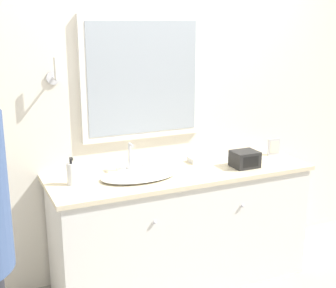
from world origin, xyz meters
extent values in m
cube|color=silver|center=(0.00, 0.68, 1.27)|extent=(8.00, 0.06, 2.55)
cube|color=white|center=(-0.16, 0.63, 1.47)|extent=(0.90, 0.04, 0.87)
cube|color=#9EA8B2|center=(-0.16, 0.61, 1.47)|extent=(0.81, 0.01, 0.78)
cylinder|color=silver|center=(-0.78, 0.64, 1.50)|extent=(0.09, 0.01, 0.09)
cylinder|color=silver|center=(-0.78, 0.59, 1.50)|extent=(0.02, 0.10, 0.02)
cylinder|color=white|center=(-0.78, 0.54, 1.57)|extent=(0.02, 0.02, 0.14)
cube|color=silver|center=(0.00, 0.34, 0.41)|extent=(1.80, 0.58, 0.82)
cube|color=beige|center=(0.00, 0.34, 0.83)|extent=(1.85, 0.62, 0.03)
sphere|color=silver|center=(-0.32, 0.03, 0.64)|extent=(0.02, 0.02, 0.02)
sphere|color=silver|center=(0.32, 0.03, 0.64)|extent=(0.02, 0.02, 0.02)
ellipsoid|color=white|center=(-0.32, 0.31, 0.86)|extent=(0.52, 0.31, 0.03)
cylinder|color=silver|center=(-0.32, 0.48, 0.86)|extent=(0.06, 0.06, 0.03)
cylinder|color=silver|center=(-0.32, 0.48, 0.96)|extent=(0.02, 0.02, 0.16)
cylinder|color=silver|center=(-0.32, 0.44, 1.04)|extent=(0.02, 0.07, 0.02)
cylinder|color=white|center=(-0.40, 0.48, 0.88)|extent=(0.06, 0.02, 0.02)
cylinder|color=white|center=(-0.25, 0.48, 0.88)|extent=(0.06, 0.02, 0.02)
cylinder|color=white|center=(-0.76, 0.36, 0.92)|extent=(0.06, 0.06, 0.14)
cylinder|color=black|center=(-0.76, 0.36, 1.00)|extent=(0.02, 0.02, 0.04)
cube|color=black|center=(-0.76, 0.34, 1.02)|extent=(0.02, 0.03, 0.01)
cube|color=black|center=(0.45, 0.22, 0.90)|extent=(0.18, 0.16, 0.11)
cube|color=black|center=(0.45, 0.15, 0.90)|extent=(0.13, 0.01, 0.08)
cube|color=#B2B2B7|center=(0.83, 0.39, 0.91)|extent=(0.10, 0.01, 0.13)
cube|color=beige|center=(0.83, 0.38, 0.91)|extent=(0.08, 0.00, 0.09)
cube|color=white|center=(0.24, 0.46, 0.87)|extent=(0.20, 0.10, 0.04)
cube|color=silver|center=(0.46, 0.51, 0.85)|extent=(0.18, 0.11, 0.01)
camera|label=1|loc=(-1.36, -2.46, 1.86)|focal=50.00mm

